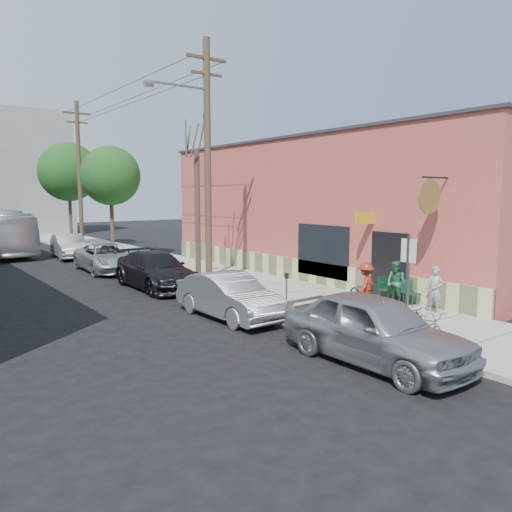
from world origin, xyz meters
TOP-DOWN VIEW (x-y plane):
  - ground at (0.00, 0.00)m, footprint 120.00×120.00m
  - sidewalk at (4.25, 11.00)m, footprint 4.50×58.00m
  - cafe_building at (8.99, 4.99)m, footprint 6.60×20.20m
  - sign_post at (2.35, -4.86)m, footprint 0.07×0.45m
  - parking_meter_near at (2.25, -0.19)m, footprint 0.14×0.14m
  - parking_meter_far at (2.25, 9.87)m, footprint 0.14×0.14m
  - utility_pole_near at (2.39, 5.10)m, footprint 3.57×0.28m
  - utility_pole_far at (2.45, 21.87)m, footprint 1.80×0.28m
  - tree_bare at (2.80, 6.59)m, footprint 0.24×0.24m
  - tree_leafy_mid at (2.80, 17.02)m, footprint 3.56×3.56m
  - tree_leafy_far at (2.80, 25.55)m, footprint 4.32×4.32m
  - patio_chair_a at (6.03, -1.31)m, footprint 0.54×0.54m
  - patio_chair_b at (6.14, -2.26)m, footprint 0.63×0.63m
  - patron_grey at (5.74, -3.41)m, footprint 0.46×0.62m
  - patron_green at (5.86, -1.81)m, footprint 0.60×0.76m
  - cyclist at (4.38, -1.72)m, footprint 1.16×0.90m
  - cyclist_bike at (4.38, -1.72)m, footprint 1.21×2.06m
  - parked_bike_a at (2.68, -4.62)m, footprint 0.52×1.55m
  - parked_bike_b at (3.02, -5.08)m, footprint 1.28×1.68m
  - car_0 at (0.80, -5.12)m, footprint 2.01×4.90m
  - car_1 at (0.45, 0.53)m, footprint 1.59×4.38m
  - car_2 at (0.80, 6.70)m, footprint 2.25×5.34m
  - car_3 at (0.80, 12.46)m, footprint 2.68×5.33m
  - car_4 at (0.80, 19.25)m, footprint 2.02×4.67m

SIDE VIEW (x-z plane):
  - ground at x=0.00m, z-range 0.00..0.00m
  - sidewalk at x=4.25m, z-range 0.00..0.15m
  - parked_bike_b at x=3.02m, z-range 0.15..1.00m
  - patio_chair_a at x=6.03m, z-range 0.15..1.03m
  - patio_chair_b at x=6.14m, z-range 0.15..1.03m
  - parked_bike_a at x=2.68m, z-range 0.15..1.07m
  - cyclist_bike at x=4.38m, z-range 0.15..1.17m
  - car_1 at x=0.45m, z-range 0.00..1.44m
  - car_3 at x=0.80m, z-range 0.00..1.45m
  - car_4 at x=0.80m, z-range 0.00..1.50m
  - car_2 at x=0.80m, z-range 0.00..1.54m
  - car_0 at x=0.80m, z-range 0.00..1.67m
  - patron_green at x=5.86m, z-range 0.15..1.68m
  - patron_grey at x=5.74m, z-range 0.15..1.69m
  - cyclist at x=4.38m, z-range 0.15..1.74m
  - parking_meter_near at x=2.25m, z-range 0.36..1.60m
  - parking_meter_far at x=2.25m, z-range 0.36..1.60m
  - sign_post at x=2.35m, z-range 0.43..3.23m
  - tree_bare at x=2.80m, z-range 0.15..5.91m
  - cafe_building at x=8.99m, z-range 0.00..6.61m
  - tree_leafy_mid at x=2.80m, z-range 1.72..8.44m
  - utility_pole_far at x=2.45m, z-range 0.34..10.34m
  - utility_pole_near at x=2.39m, z-range 0.41..10.41m
  - tree_leafy_far at x=2.80m, z-range 1.80..9.45m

